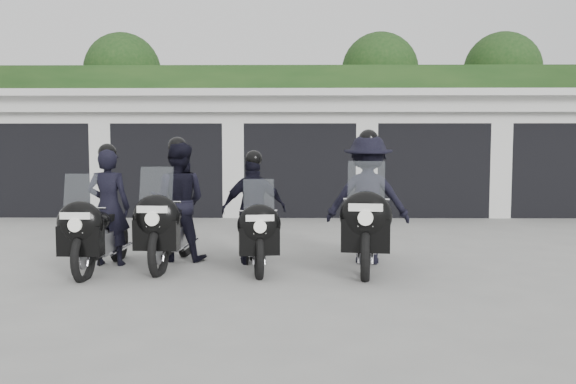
{
  "coord_description": "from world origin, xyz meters",
  "views": [
    {
      "loc": [
        -0.1,
        -8.7,
        1.75
      ],
      "look_at": [
        -0.21,
        -0.05,
        1.05
      ],
      "focal_mm": 38.0,
      "sensor_mm": 36.0,
      "label": 1
    }
  ],
  "objects_px": {
    "police_bike_b": "(175,208)",
    "police_bike_c": "(255,216)",
    "police_bike_a": "(102,218)",
    "police_bike_d": "(367,206)"
  },
  "relations": [
    {
      "from": "police_bike_a",
      "to": "police_bike_c",
      "type": "xyz_separation_m",
      "value": [
        2.1,
        0.24,
        0.01
      ]
    },
    {
      "from": "police_bike_a",
      "to": "police_bike_d",
      "type": "bearing_deg",
      "value": 7.02
    },
    {
      "from": "police_bike_a",
      "to": "police_bike_b",
      "type": "bearing_deg",
      "value": 28.72
    },
    {
      "from": "police_bike_b",
      "to": "police_bike_c",
      "type": "bearing_deg",
      "value": -6.92
    },
    {
      "from": "police_bike_a",
      "to": "police_bike_c",
      "type": "bearing_deg",
      "value": 8.57
    },
    {
      "from": "police_bike_a",
      "to": "police_bike_d",
      "type": "xyz_separation_m",
      "value": [
        3.71,
        0.31,
        0.14
      ]
    },
    {
      "from": "police_bike_b",
      "to": "police_bike_a",
      "type": "bearing_deg",
      "value": -149.59
    },
    {
      "from": "police_bike_a",
      "to": "police_bike_c",
      "type": "distance_m",
      "value": 2.12
    },
    {
      "from": "police_bike_b",
      "to": "police_bike_c",
      "type": "relative_size",
      "value": 1.12
    },
    {
      "from": "police_bike_d",
      "to": "police_bike_b",
      "type": "bearing_deg",
      "value": -175.14
    }
  ]
}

